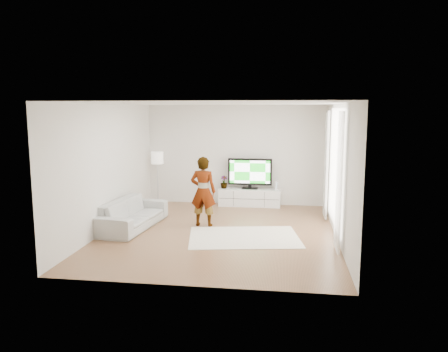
# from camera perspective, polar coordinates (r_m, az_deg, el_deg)

# --- Properties ---
(floor) EXTENTS (6.00, 6.00, 0.00)m
(floor) POSITION_cam_1_polar(r_m,az_deg,el_deg) (9.68, -0.61, -7.35)
(floor) COLOR #906541
(floor) RESTS_ON ground
(ceiling) EXTENTS (6.00, 6.00, 0.00)m
(ceiling) POSITION_cam_1_polar(r_m,az_deg,el_deg) (9.31, -0.63, 9.45)
(ceiling) COLOR white
(ceiling) RESTS_ON wall_back
(wall_left) EXTENTS (0.02, 6.00, 2.80)m
(wall_left) POSITION_cam_1_polar(r_m,az_deg,el_deg) (10.08, -14.82, 1.12)
(wall_left) COLOR silver
(wall_left) RESTS_ON floor
(wall_right) EXTENTS (0.02, 6.00, 2.80)m
(wall_right) POSITION_cam_1_polar(r_m,az_deg,el_deg) (9.35, 14.70, 0.57)
(wall_right) COLOR silver
(wall_right) RESTS_ON floor
(wall_back) EXTENTS (5.00, 0.02, 2.80)m
(wall_back) POSITION_cam_1_polar(r_m,az_deg,el_deg) (12.35, 1.48, 2.75)
(wall_back) COLOR silver
(wall_back) RESTS_ON floor
(wall_front) EXTENTS (5.00, 0.02, 2.80)m
(wall_front) POSITION_cam_1_polar(r_m,az_deg,el_deg) (6.48, -4.62, -2.67)
(wall_front) COLOR silver
(wall_front) RESTS_ON floor
(window) EXTENTS (0.01, 2.60, 2.50)m
(window) POSITION_cam_1_polar(r_m,az_deg,el_deg) (9.64, 14.39, 1.11)
(window) COLOR white
(window) RESTS_ON wall_right
(curtain_near) EXTENTS (0.04, 0.70, 2.60)m
(curtain_near) POSITION_cam_1_polar(r_m,az_deg,el_deg) (8.37, 14.78, -0.71)
(curtain_near) COLOR white
(curtain_near) RESTS_ON floor
(curtain_far) EXTENTS (0.04, 0.70, 2.60)m
(curtain_far) POSITION_cam_1_polar(r_m,az_deg,el_deg) (10.93, 13.22, 1.49)
(curtain_far) COLOR white
(curtain_far) RESTS_ON floor
(media_console) EXTENTS (1.71, 0.49, 0.48)m
(media_console) POSITION_cam_1_polar(r_m,az_deg,el_deg) (12.25, 3.36, -2.80)
(media_console) COLOR white
(media_console) RESTS_ON floor
(television) EXTENTS (1.22, 0.24, 0.85)m
(television) POSITION_cam_1_polar(r_m,az_deg,el_deg) (12.16, 3.40, 0.47)
(television) COLOR black
(television) RESTS_ON media_console
(game_console) EXTENTS (0.08, 0.18, 0.23)m
(game_console) POSITION_cam_1_polar(r_m,az_deg,el_deg) (12.15, 6.90, -1.23)
(game_console) COLOR white
(game_console) RESTS_ON media_console
(potted_plant) EXTENTS (0.25, 0.25, 0.35)m
(potted_plant) POSITION_cam_1_polar(r_m,az_deg,el_deg) (12.25, -0.01, -0.80)
(potted_plant) COLOR #3F7238
(potted_plant) RESTS_ON media_console
(rug) EXTENTS (2.54, 2.02, 0.01)m
(rug) POSITION_cam_1_polar(r_m,az_deg,el_deg) (9.32, 2.63, -7.97)
(rug) COLOR #EFE5CC
(rug) RESTS_ON floor
(player) EXTENTS (0.61, 0.42, 1.61)m
(player) POSITION_cam_1_polar(r_m,az_deg,el_deg) (10.01, -2.73, -2.02)
(player) COLOR #334772
(player) RESTS_ON rug
(sofa) EXTENTS (1.08, 2.28, 0.64)m
(sofa) POSITION_cam_1_polar(r_m,az_deg,el_deg) (10.21, -11.85, -4.83)
(sofa) COLOR #A8A8A4
(sofa) RESTS_ON floor
(floor_lamp) EXTENTS (0.33, 0.33, 1.50)m
(floor_lamp) POSITION_cam_1_polar(r_m,az_deg,el_deg) (12.34, -8.70, 2.05)
(floor_lamp) COLOR silver
(floor_lamp) RESTS_ON floor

